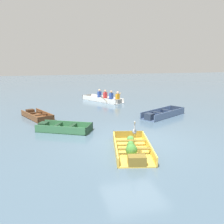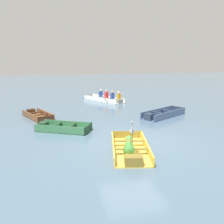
{
  "view_description": "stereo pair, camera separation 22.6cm",
  "coord_description": "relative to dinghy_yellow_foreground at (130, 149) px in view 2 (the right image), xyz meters",
  "views": [
    {
      "loc": [
        -3.36,
        -9.04,
        3.3
      ],
      "look_at": [
        0.14,
        3.95,
        0.35
      ],
      "focal_mm": 40.0,
      "sensor_mm": 36.0,
      "label": 1
    },
    {
      "loc": [
        -3.14,
        -9.09,
        3.3
      ],
      "look_at": [
        0.14,
        3.95,
        0.35
      ],
      "focal_mm": 40.0,
      "sensor_mm": 36.0,
      "label": 2
    }
  ],
  "objects": [
    {
      "name": "ground_plane",
      "position": [
        0.5,
        1.17,
        -0.14
      ],
      "size": [
        80.0,
        80.0,
        0.0
      ],
      "primitive_type": "plane",
      "color": "slate"
    },
    {
      "name": "dinghy_yellow_foreground",
      "position": [
        0.0,
        0.0,
        0.0
      ],
      "size": [
        1.84,
        3.06,
        0.44
      ],
      "color": "#E5BC47",
      "rests_on": "ground"
    },
    {
      "name": "skiff_slate_blue_far_moored",
      "position": [
        3.45,
        4.71,
        -0.0
      ],
      "size": [
        3.07,
        2.31,
        0.38
      ],
      "color": "#475B7F",
      "rests_on": "ground"
    },
    {
      "name": "heron_on_dinghy",
      "position": [
        -0.06,
        -0.35,
        0.77
      ],
      "size": [
        0.23,
        0.45,
        0.84
      ],
      "color": "olive",
      "rests_on": "dinghy_yellow_foreground"
    },
    {
      "name": "skiff_green_mid_moored",
      "position": [
        -2.21,
        3.36,
        -0.01
      ],
      "size": [
        2.61,
        2.0,
        0.35
      ],
      "color": "#387047",
      "rests_on": "ground"
    },
    {
      "name": "rowboat_white_with_crew",
      "position": [
        1.49,
        10.42,
        0.09
      ],
      "size": [
        2.82,
        3.62,
        0.91
      ],
      "color": "white",
      "rests_on": "ground"
    },
    {
      "name": "skiff_wooden_brown_near_moored",
      "position": [
        -3.42,
        6.35,
        -0.02
      ],
      "size": [
        1.82,
        2.59,
        0.32
      ],
      "color": "brown",
      "rests_on": "ground"
    }
  ]
}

